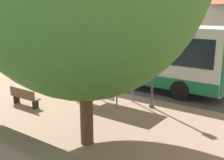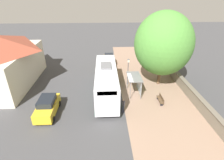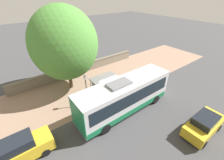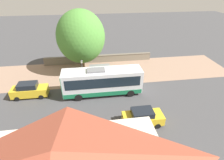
{
  "view_description": "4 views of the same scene",
  "coord_description": "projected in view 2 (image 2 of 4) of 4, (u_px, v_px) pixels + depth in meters",
  "views": [
    {
      "loc": [
        -12.21,
        -8.68,
        4.44
      ],
      "look_at": [
        -1.27,
        -0.7,
        1.04
      ],
      "focal_mm": 45.0,
      "sensor_mm": 36.0,
      "label": 1
    },
    {
      "loc": [
        2.2,
        19.38,
        11.96
      ],
      "look_at": [
        1.29,
        0.82,
        2.59
      ],
      "focal_mm": 28.0,
      "sensor_mm": 36.0,
      "label": 2
    },
    {
      "loc": [
        10.85,
        -8.6,
        11.2
      ],
      "look_at": [
        -1.26,
        0.63,
        1.95
      ],
      "focal_mm": 24.0,
      "sensor_mm": 36.0,
      "label": 3
    },
    {
      "loc": [
        22.03,
        -1.72,
        13.98
      ],
      "look_at": [
        1.75,
        1.11,
        1.93
      ],
      "focal_mm": 28.0,
      "sensor_mm": 36.0,
      "label": 4
    }
  ],
  "objects": [
    {
      "name": "stone_wall",
      "position": [
        187.0,
        88.0,
        22.82
      ],
      "size": [
        0.6,
        20.0,
        1.4
      ],
      "color": "slate",
      "rests_on": "ground"
    },
    {
      "name": "shade_tree",
      "position": [
        163.0,
        44.0,
        22.89
      ],
      "size": [
        7.63,
        7.63,
        10.09
      ],
      "color": "brown",
      "rests_on": "ground"
    },
    {
      "name": "ground_plane",
      "position": [
        122.0,
        95.0,
        22.77
      ],
      "size": [
        120.0,
        120.0,
        0.0
      ],
      "primitive_type": "plane",
      "color": "#424244",
      "rests_on": "ground"
    },
    {
      "name": "street_lamp_near",
      "position": [
        128.0,
        69.0,
        24.34
      ],
      "size": [
        0.28,
        0.28,
        3.89
      ],
      "color": "#4C4C51",
      "rests_on": "ground"
    },
    {
      "name": "bus_shelter",
      "position": [
        135.0,
        79.0,
        22.17
      ],
      "size": [
        1.66,
        3.13,
        2.48
      ],
      "color": "slate",
      "rests_on": "ground"
    },
    {
      "name": "sidewalk_plaza",
      "position": [
        156.0,
        94.0,
        22.96
      ],
      "size": [
        9.0,
        44.0,
        0.02
      ],
      "color": "#937560",
      "rests_on": "ground"
    },
    {
      "name": "parked_car_behind_bus",
      "position": [
        109.0,
        61.0,
        31.15
      ],
      "size": [
        1.88,
        4.65,
        2.08
      ],
      "color": "gold",
      "rests_on": "ground"
    },
    {
      "name": "parked_car_far_lane",
      "position": [
        47.0,
        106.0,
        18.84
      ],
      "size": [
        1.96,
        4.36,
        1.91
      ],
      "color": "gold",
      "rests_on": "ground"
    },
    {
      "name": "background_building",
      "position": [
        0.0,
        60.0,
        23.8
      ],
      "size": [
        8.46,
        13.11,
        7.08
      ],
      "color": "beige",
      "rests_on": "ground"
    },
    {
      "name": "pedestrian",
      "position": [
        123.0,
        105.0,
        18.96
      ],
      "size": [
        0.34,
        0.23,
        1.74
      ],
      "color": "#2D3347",
      "rests_on": "ground"
    },
    {
      "name": "bus",
      "position": [
        106.0,
        81.0,
        22.01
      ],
      "size": [
        2.73,
        10.49,
        3.81
      ],
      "color": "silver",
      "rests_on": "ground"
    },
    {
      "name": "bench",
      "position": [
        161.0,
        99.0,
        20.92
      ],
      "size": [
        0.4,
        1.76,
        0.88
      ],
      "color": "brown",
      "rests_on": "ground"
    }
  ]
}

